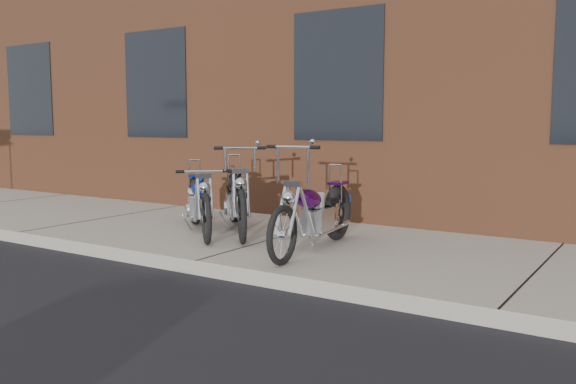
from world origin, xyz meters
The scene contains 6 objects.
ground centered at (0.00, 0.00, 0.00)m, with size 120.00×120.00×0.00m, color black.
sidewalk centered at (0.00, 1.50, 0.07)m, with size 22.00×3.00×0.15m, color #A0968A.
building_brick centered at (0.00, 8.00, 4.00)m, with size 22.00×10.00×8.00m, color brown.
chopper_purple centered at (0.76, 1.10, 0.53)m, with size 0.51×2.09×1.17m.
chopper_blue centered at (-1.02, 1.24, 0.52)m, with size 1.57×1.48×0.90m.
chopper_third centered at (-0.68, 1.58, 0.55)m, with size 1.53×1.72×1.12m.
Camera 1 is at (4.08, -4.59, 1.55)m, focal length 38.00 mm.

